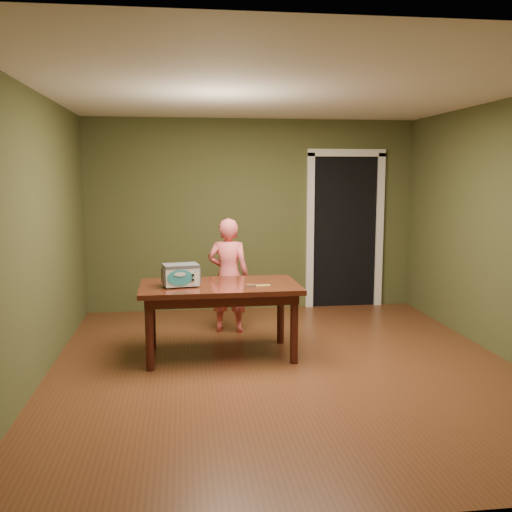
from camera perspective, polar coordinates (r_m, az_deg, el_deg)
The scene contains 8 objects.
floor at distance 5.65m, azimuth 2.85°, elevation -11.00°, with size 5.00×5.00×0.00m, color #5B321A.
room_shell at distance 5.34m, azimuth 2.98°, elevation 6.58°, with size 4.52×5.02×2.61m.
doorway at distance 8.38m, azimuth 8.29°, elevation 2.60°, with size 1.10×0.66×2.25m.
dining_table at distance 5.82m, azimuth -3.65°, elevation -3.79°, with size 1.62×0.93×0.75m.
toy_oven at distance 5.70m, azimuth -7.54°, elevation -1.83°, with size 0.39×0.30×0.22m.
baking_pan at distance 5.66m, azimuth -0.49°, elevation -2.96°, with size 0.10×0.10×0.02m.
spatula at distance 5.70m, azimuth 0.54°, elevation -2.96°, with size 0.18×0.03×0.01m, color #FFED6E.
child at distance 6.72m, azimuth -2.77°, elevation -1.95°, with size 0.49×0.32×1.35m, color #F16363.
Camera 1 is at (-0.96, -5.25, 1.85)m, focal length 40.00 mm.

